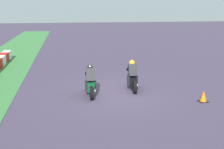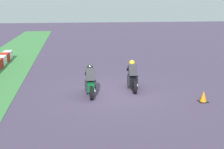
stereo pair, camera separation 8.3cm
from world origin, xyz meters
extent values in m
plane|color=#453A51|center=(0.00, 0.00, 0.00)|extent=(120.00, 120.00, 0.00)
cube|color=white|center=(7.94, 6.92, 0.32)|extent=(1.20, 0.60, 0.64)
cube|color=red|center=(9.17, 6.92, 0.32)|extent=(1.20, 0.60, 0.64)
cube|color=white|center=(10.39, 6.92, 0.32)|extent=(1.20, 0.60, 0.64)
cylinder|color=black|center=(1.17, -1.07, 0.32)|extent=(0.65, 0.18, 0.64)
cylinder|color=black|center=(-0.23, -0.99, 0.32)|extent=(0.65, 0.18, 0.64)
cube|color=black|center=(0.47, -1.03, 0.50)|extent=(1.12, 0.38, 0.40)
ellipsoid|color=black|center=(0.57, -1.03, 0.80)|extent=(0.50, 0.33, 0.24)
cube|color=red|center=(-0.04, -1.00, 0.52)|extent=(0.07, 0.16, 0.08)
cylinder|color=#A5A5AD|center=(0.11, -1.17, 0.37)|extent=(0.43, 0.12, 0.10)
cube|color=black|center=(0.37, -1.02, 1.02)|extent=(0.51, 0.43, 0.66)
sphere|color=gold|center=(0.59, -1.04, 1.36)|extent=(0.32, 0.32, 0.30)
cube|color=gray|center=(0.97, -1.06, 0.84)|extent=(0.17, 0.27, 0.23)
cube|color=black|center=(0.36, -0.82, 0.50)|extent=(0.19, 0.15, 0.52)
cube|color=black|center=(0.34, -1.22, 0.50)|extent=(0.19, 0.15, 0.52)
cube|color=black|center=(0.76, -0.86, 1.04)|extent=(0.39, 0.12, 0.31)
cube|color=black|center=(0.74, -1.22, 1.04)|extent=(0.39, 0.12, 0.31)
cylinder|color=black|center=(0.54, 1.13, 0.32)|extent=(0.64, 0.16, 0.64)
cylinder|color=black|center=(-0.86, 1.17, 0.32)|extent=(0.64, 0.16, 0.64)
cube|color=#0E5029|center=(-0.16, 1.15, 0.50)|extent=(1.11, 0.35, 0.40)
ellipsoid|color=#0E5029|center=(-0.06, 1.15, 0.80)|extent=(0.49, 0.31, 0.24)
cube|color=red|center=(-0.67, 1.16, 0.52)|extent=(0.06, 0.16, 0.08)
cylinder|color=#A5A5AD|center=(-0.51, 1.00, 0.37)|extent=(0.42, 0.11, 0.10)
cube|color=black|center=(-0.26, 1.15, 1.02)|extent=(0.49, 0.41, 0.66)
sphere|color=#252528|center=(-0.04, 1.15, 1.36)|extent=(0.31, 0.31, 0.30)
cube|color=#3C5D93|center=(0.34, 1.14, 0.84)|extent=(0.16, 0.26, 0.23)
cube|color=black|center=(-0.27, 1.35, 0.50)|extent=(0.18, 0.14, 0.52)
cube|color=black|center=(-0.28, 0.95, 0.50)|extent=(0.18, 0.14, 0.52)
cube|color=black|center=(0.13, 1.32, 1.04)|extent=(0.39, 0.11, 0.31)
cube|color=black|center=(0.12, 0.96, 1.04)|extent=(0.39, 0.11, 0.31)
cube|color=black|center=(-1.93, -3.73, 0.01)|extent=(0.40, 0.40, 0.03)
cone|color=orange|center=(-1.93, -3.73, 0.25)|extent=(0.32, 0.32, 0.50)
camera|label=1|loc=(-13.32, 2.25, 4.19)|focal=46.14mm
camera|label=2|loc=(-13.33, 2.17, 4.19)|focal=46.14mm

